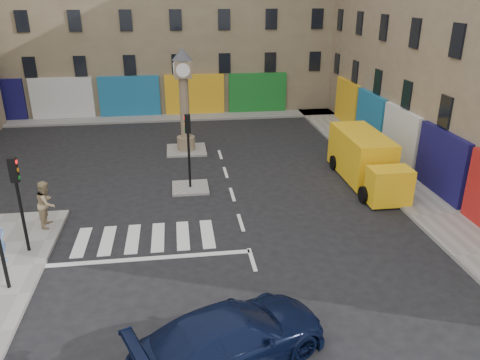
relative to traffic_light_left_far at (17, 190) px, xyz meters
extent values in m
plane|color=black|center=(8.30, -2.60, -2.62)|extent=(120.00, 120.00, 0.00)
cube|color=gray|center=(17.00, 7.40, -2.55)|extent=(2.60, 30.00, 0.15)
cube|color=gray|center=(4.30, 19.60, -2.55)|extent=(32.00, 2.40, 0.15)
cube|color=gray|center=(6.30, 5.40, -2.56)|extent=(1.80, 1.80, 0.12)
cube|color=gray|center=(6.30, 11.40, -2.56)|extent=(2.40, 2.40, 0.12)
cube|color=#827557|center=(4.30, 25.40, 5.88)|extent=(32.00, 10.00, 17.00)
cylinder|color=black|center=(0.00, -2.40, -1.07)|extent=(0.12, 0.12, 2.80)
cylinder|color=black|center=(0.00, 0.00, -1.07)|extent=(0.12, 0.12, 2.80)
cube|color=black|center=(0.00, 0.00, 0.78)|extent=(0.28, 0.22, 0.90)
cylinder|color=black|center=(6.30, 5.40, -1.10)|extent=(0.12, 0.12, 2.80)
cube|color=black|center=(6.30, 5.40, 0.75)|extent=(0.28, 0.22, 0.90)
cylinder|color=#8C775B|center=(6.30, 11.40, -2.10)|extent=(1.10, 1.10, 0.80)
cylinder|color=#8C775B|center=(6.30, 11.40, 0.10)|extent=(0.56, 0.56, 3.60)
cube|color=#8C775B|center=(6.30, 11.40, 2.40)|extent=(1.00, 1.00, 1.00)
cylinder|color=white|center=(6.30, 10.88, 2.40)|extent=(0.80, 0.06, 0.80)
cone|color=#333338|center=(6.30, 11.40, 3.25)|extent=(1.20, 1.20, 0.70)
imported|color=black|center=(6.93, -6.53, -1.83)|extent=(5.87, 4.17, 1.58)
cube|color=yellow|center=(15.30, 5.85, -1.37)|extent=(2.03, 4.82, 2.30)
cube|color=yellow|center=(15.28, 2.25, -1.67)|extent=(1.91, 1.21, 1.70)
cube|color=black|center=(15.28, 2.20, -1.27)|extent=(1.71, 0.91, 0.70)
cylinder|color=black|center=(14.28, 2.65, -2.22)|extent=(0.26, 0.80, 0.80)
cylinder|color=black|center=(16.28, 2.64, -2.22)|extent=(0.26, 0.80, 0.80)
cylinder|color=black|center=(14.31, 7.06, -2.22)|extent=(0.26, 0.80, 0.80)
cylinder|color=black|center=(16.31, 7.04, -2.22)|extent=(0.26, 0.80, 0.80)
imported|color=tan|center=(0.30, 2.04, -1.49)|extent=(0.78, 0.99, 1.97)
camera|label=1|loc=(5.80, -16.33, 6.69)|focal=35.00mm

